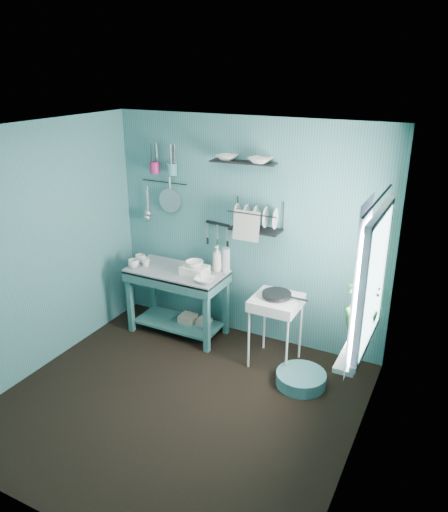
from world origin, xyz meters
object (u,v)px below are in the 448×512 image
at_px(mug_right, 140,259).
at_px(potted_plant, 362,305).
at_px(mug_left, 133,264).
at_px(soap_bottle, 217,258).
at_px(frying_pan, 277,294).
at_px(work_counter, 178,301).
at_px(colander, 170,201).
at_px(storage_tin_small, 204,327).
at_px(hotplate_stand, 275,330).
at_px(water_bottle, 226,260).
at_px(mug_mid, 146,262).
at_px(wash_tub, 195,270).
at_px(floor_basin, 301,379).
at_px(utensil_cup_teal, 172,169).
at_px(utensil_cup_magenta, 155,168).
at_px(storage_tin_large, 188,323).
at_px(dish_rack, 256,216).

distance_m(mug_right, potted_plant, 2.73).
bearing_deg(mug_left, soap_bottle, 21.80).
distance_m(mug_right, frying_pan, 1.75).
distance_m(work_counter, mug_left, 0.67).
bearing_deg(work_counter, mug_left, -160.77).
xyz_separation_m(colander, storage_tin_small, (0.56, -0.23, -1.40)).
bearing_deg(mug_left, hotplate_stand, 2.44).
relative_size(mug_right, water_bottle, 0.44).
bearing_deg(mug_mid, wash_tub, 3.63).
xyz_separation_m(wash_tub, water_bottle, (0.27, 0.24, 0.09)).
height_order(wash_tub, storage_tin_small, wash_tub).
relative_size(hotplate_stand, frying_pan, 2.54).
xyz_separation_m(soap_bottle, hotplate_stand, (0.83, -0.29, -0.56)).
bearing_deg(floor_basin, mug_left, 175.08).
bearing_deg(utensil_cup_teal, mug_right, -137.68).
bearing_deg(frying_pan, colander, 165.23).
height_order(soap_bottle, utensil_cup_teal, utensil_cup_teal).
bearing_deg(soap_bottle, utensil_cup_magenta, 174.52).
height_order(mug_mid, storage_tin_small, mug_mid).
bearing_deg(hotplate_stand, utensil_cup_teal, 176.22).
bearing_deg(potted_plant, floor_basin, 162.92).
distance_m(storage_tin_large, floor_basin, 1.59).
xyz_separation_m(hotplate_stand, utensil_cup_teal, (-1.44, 0.37, 1.50)).
relative_size(mug_right, dish_rack, 0.22).
xyz_separation_m(work_counter, storage_tin_small, (0.30, 0.08, -0.30)).
distance_m(mug_mid, soap_bottle, 0.85).
bearing_deg(mug_left, water_bottle, 20.81).
xyz_separation_m(water_bottle, utensil_cup_teal, (-0.71, 0.06, 0.95)).
height_order(mug_mid, colander, colander).
relative_size(potted_plant, storage_tin_small, 2.46).
xyz_separation_m(utensil_cup_teal, storage_tin_small, (0.49, -0.20, -1.78)).
distance_m(soap_bottle, floor_basin, 1.60).
relative_size(frying_pan, colander, 1.07).
height_order(work_counter, floor_basin, work_counter).
height_order(wash_tub, hotplate_stand, wash_tub).
xyz_separation_m(soap_bottle, potted_plant, (1.75, -0.71, 0.13)).
distance_m(hotplate_stand, floor_basin, 0.56).
bearing_deg(utensil_cup_magenta, mug_mid, -81.92).
bearing_deg(utensil_cup_magenta, potted_plant, -16.85).
distance_m(mug_right, storage_tin_large, 0.95).
relative_size(mug_left, water_bottle, 0.44).
distance_m(mug_mid, wash_tub, 0.63).
xyz_separation_m(mug_left, storage_tin_small, (0.78, 0.24, -0.74)).
distance_m(utensil_cup_magenta, utensil_cup_teal, 0.24).
bearing_deg(utensil_cup_magenta, wash_tub, -23.96).
xyz_separation_m(utensil_cup_magenta, storage_tin_large, (0.53, -0.23, -1.77)).
relative_size(mug_left, storage_tin_large, 0.56).
bearing_deg(hotplate_stand, frying_pan, 0.00).
relative_size(mug_mid, dish_rack, 0.18).
bearing_deg(colander, mug_right, -127.88).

